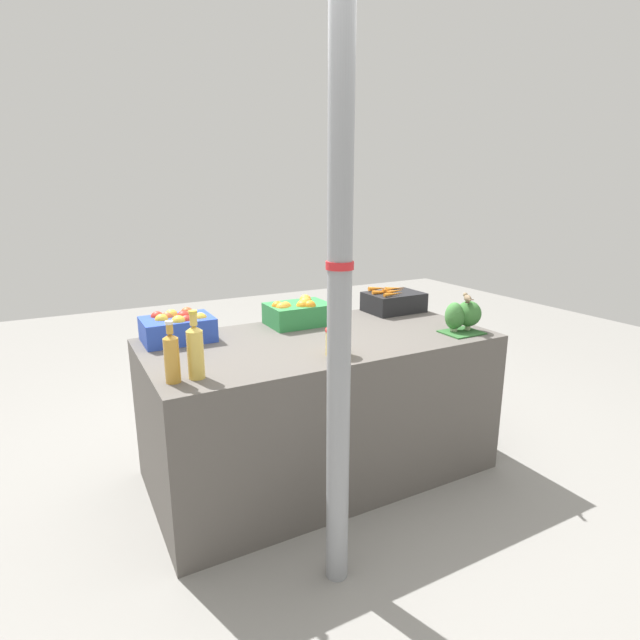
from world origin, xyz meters
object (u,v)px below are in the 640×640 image
(sparrow_bird, at_px, (467,298))
(juice_bottle_amber, at_px, (172,357))
(juice_bottle_golden, at_px, (195,350))
(broccoli_pile, at_px, (461,316))
(apple_crate, at_px, (178,326))
(carrot_crate, at_px, (393,301))
(support_pole, at_px, (340,270))
(orange_crate, at_px, (298,312))
(pickle_jar, at_px, (337,342))

(sparrow_bird, bearing_deg, juice_bottle_amber, 115.04)
(juice_bottle_amber, height_order, sparrow_bird, juice_bottle_amber)
(juice_bottle_golden, relative_size, sparrow_bird, 2.38)
(broccoli_pile, height_order, juice_bottle_golden, juice_bottle_golden)
(apple_crate, height_order, juice_bottle_golden, juice_bottle_golden)
(sparrow_bird, bearing_deg, carrot_crate, 29.64)
(support_pole, xyz_separation_m, juice_bottle_golden, (-0.43, 0.48, -0.38))
(support_pole, xyz_separation_m, apple_crate, (-0.37, 1.09, -0.43))
(broccoli_pile, bearing_deg, apple_crate, 157.93)
(orange_crate, xyz_separation_m, sparrow_bird, (0.76, -0.63, 0.13))
(apple_crate, xyz_separation_m, pickle_jar, (0.63, -0.62, -0.01))
(juice_bottle_golden, distance_m, sparrow_bird, 1.54)
(apple_crate, distance_m, juice_bottle_golden, 0.61)
(juice_bottle_amber, height_order, pickle_jar, juice_bottle_amber)
(support_pole, xyz_separation_m, carrot_crate, (1.07, 1.09, -0.44))
(carrot_crate, bearing_deg, juice_bottle_golden, -157.94)
(broccoli_pile, bearing_deg, support_pole, -156.05)
(apple_crate, bearing_deg, sparrow_bird, -23.12)
(orange_crate, height_order, pickle_jar, orange_crate)
(pickle_jar, bearing_deg, juice_bottle_amber, 178.99)
(apple_crate, height_order, orange_crate, apple_crate)
(support_pole, bearing_deg, orange_crate, 72.09)
(broccoli_pile, height_order, pickle_jar, broccoli_pile)
(apple_crate, relative_size, sparrow_bird, 2.91)
(orange_crate, bearing_deg, apple_crate, 179.66)
(pickle_jar, bearing_deg, sparrow_bird, -0.62)
(apple_crate, relative_size, pickle_jar, 2.77)
(pickle_jar, bearing_deg, broccoli_pile, 1.65)
(apple_crate, xyz_separation_m, juice_bottle_amber, (-0.16, -0.61, 0.04))
(pickle_jar, bearing_deg, orange_crate, 82.14)
(carrot_crate, bearing_deg, sparrow_bird, -86.21)
(support_pole, height_order, sparrow_bird, support_pole)
(apple_crate, bearing_deg, juice_bottle_amber, -104.97)
(apple_crate, bearing_deg, support_pole, -71.27)
(carrot_crate, height_order, sparrow_bird, sparrow_bird)
(support_pole, relative_size, orange_crate, 7.20)
(juice_bottle_golden, height_order, sparrow_bird, juice_bottle_golden)
(apple_crate, xyz_separation_m, broccoli_pile, (1.48, -0.60, 0.01))
(carrot_crate, distance_m, broccoli_pile, 0.60)
(sparrow_bird, bearing_deg, broccoli_pile, 32.48)
(juice_bottle_amber, relative_size, sparrow_bird, 2.12)
(apple_crate, height_order, carrot_crate, apple_crate)
(support_pole, height_order, juice_bottle_golden, support_pole)
(orange_crate, bearing_deg, sparrow_bird, -39.57)
(support_pole, bearing_deg, pickle_jar, 60.40)
(orange_crate, bearing_deg, juice_bottle_amber, -145.61)
(juice_bottle_amber, bearing_deg, pickle_jar, -1.01)
(support_pole, distance_m, sparrow_bird, 1.24)
(broccoli_pile, xyz_separation_m, juice_bottle_amber, (-1.64, -0.01, 0.02))
(juice_bottle_amber, xyz_separation_m, juice_bottle_golden, (0.10, 0.00, 0.01))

